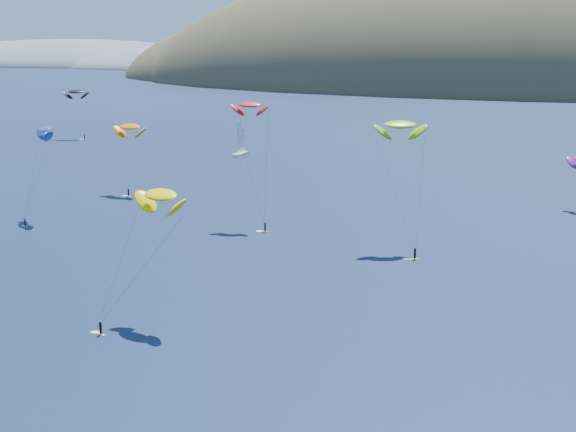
{
  "coord_description": "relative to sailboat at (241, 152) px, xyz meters",
  "views": [
    {
      "loc": [
        28.56,
        -42.04,
        39.2
      ],
      "look_at": [
        -9.82,
        80.0,
        9.0
      ],
      "focal_mm": 50.0,
      "sensor_mm": 36.0,
      "label": 1
    }
  ],
  "objects": [
    {
      "name": "kitesurfer_10",
      "position": [
        -9.03,
        -89.96,
        17.59
      ],
      "size": [
        8.17,
        14.17,
        20.76
      ],
      "rotation": [
        0.0,
        0.0,
        -0.75
      ],
      "color": "#BAD317",
      "rests_on": "ground"
    },
    {
      "name": "headland",
      "position": [
        -385.02,
        559.27,
        -4.32
      ],
      "size": [
        460.0,
        250.0,
        60.0
      ],
      "color": "slate",
      "rests_on": "ground"
    },
    {
      "name": "kitesurfer_2",
      "position": [
        40.81,
        -137.48,
        16.27
      ],
      "size": [
        10.52,
        12.91,
        19.74
      ],
      "rotation": [
        0.0,
        0.0,
        -0.38
      ],
      "color": "#BAD317",
      "rests_on": "ground"
    },
    {
      "name": "kitesurfer_9",
      "position": [
        33.38,
        -81.89,
        23.1
      ],
      "size": [
        9.91,
        9.19,
        26.17
      ],
      "rotation": [
        0.0,
        0.0,
        0.15
      ],
      "color": "#BAD317",
      "rests_on": "ground"
    },
    {
      "name": "kitesurfer_3",
      "position": [
        65.02,
        -90.07,
        21.18
      ],
      "size": [
        10.53,
        12.89,
        24.72
      ],
      "rotation": [
        0.0,
        0.0,
        0.33
      ],
      "color": "#BAD317",
      "rests_on": "ground"
    },
    {
      "name": "island",
      "position": [
        99.64,
        371.55,
        -11.7
      ],
      "size": [
        730.0,
        300.0,
        210.0
      ],
      "color": "#3D3526",
      "rests_on": "ground"
    },
    {
      "name": "kitesurfer_12",
      "position": [
        -70.92,
        21.07,
        15.65
      ],
      "size": [
        9.78,
        7.04,
        19.07
      ],
      "rotation": [
        0.0,
        0.0,
        0.39
      ],
      "color": "#BAD317",
      "rests_on": "ground"
    },
    {
      "name": "kitesurfer_1",
      "position": [
        -4.88,
        -61.48,
        15.01
      ],
      "size": [
        9.49,
        8.17,
        18.49
      ],
      "rotation": [
        0.0,
        0.0,
        -0.17
      ],
      "color": "#BAD317",
      "rests_on": "ground"
    },
    {
      "name": "sailboat",
      "position": [
        0.0,
        0.0,
        0.0
      ],
      "size": [
        9.45,
        8.19,
        11.77
      ],
      "rotation": [
        0.0,
        0.0,
        -0.07
      ],
      "color": "silver",
      "rests_on": "ground"
    }
  ]
}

